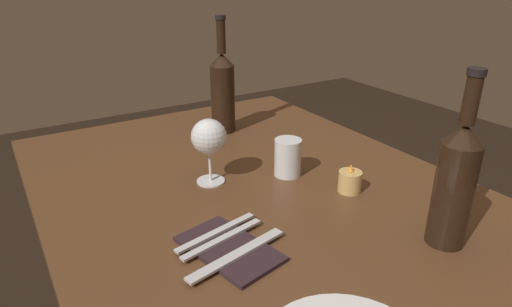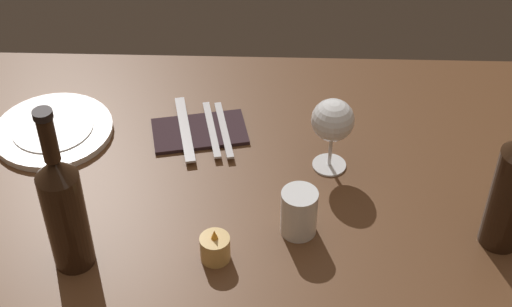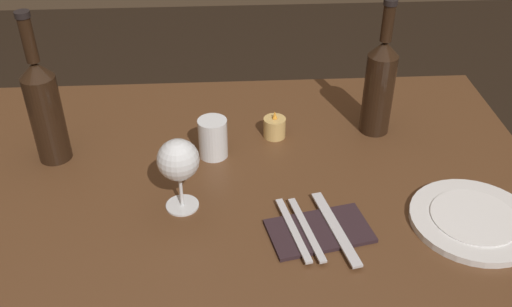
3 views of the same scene
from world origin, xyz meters
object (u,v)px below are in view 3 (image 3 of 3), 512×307
object	(u,v)px
dinner_plate	(473,220)
fork_outer	(293,229)
votive_candle	(274,128)
wine_bottle	(45,108)
water_tumbler	(213,140)
wine_glass_left	(178,161)
fork_inner	(306,229)
folded_napkin	(319,231)
wine_bottle_second	(379,84)
table_knife	(335,228)

from	to	relation	value
dinner_plate	fork_outer	size ratio (longest dim) A/B	1.35
votive_candle	wine_bottle	bearing A→B (deg)	-173.40
water_tumbler	fork_outer	xyz separation A→B (m)	(0.15, -0.27, -0.03)
wine_glass_left	wine_bottle	bearing A→B (deg)	147.11
fork_inner	wine_glass_left	bearing A→B (deg)	158.58
wine_glass_left	fork_outer	xyz separation A→B (m)	(0.21, -0.09, -0.10)
wine_glass_left	fork_inner	bearing A→B (deg)	-21.42
water_tumbler	fork_outer	world-z (taller)	water_tumbler
water_tumbler	dinner_plate	size ratio (longest dim) A/B	0.37
folded_napkin	water_tumbler	bearing A→B (deg)	126.61
wine_glass_left	votive_candle	bearing A→B (deg)	50.05
wine_bottle	votive_candle	distance (m)	0.51
wine_bottle_second	table_knife	bearing A→B (deg)	-113.51
wine_glass_left	folded_napkin	world-z (taller)	wine_glass_left
folded_napkin	votive_candle	bearing A→B (deg)	99.54
votive_candle	fork_outer	size ratio (longest dim) A/B	0.37
dinner_plate	folded_napkin	xyz separation A→B (m)	(-0.30, -0.01, -0.00)
fork_inner	table_knife	xyz separation A→B (m)	(0.05, 0.00, 0.00)
wine_bottle	folded_napkin	bearing A→B (deg)	-26.94
table_knife	fork_inner	bearing A→B (deg)	-180.00
dinner_plate	table_knife	world-z (taller)	dinner_plate
wine_bottle	wine_bottle_second	xyz separation A→B (m)	(0.73, 0.07, -0.00)
fork_inner	fork_outer	size ratio (longest dim) A/B	1.00
folded_napkin	fork_inner	xyz separation A→B (m)	(-0.02, -0.00, 0.01)
wine_bottle	votive_candle	bearing A→B (deg)	6.60
folded_napkin	table_knife	distance (m)	0.03
folded_napkin	table_knife	size ratio (longest dim) A/B	1.00
wine_bottle_second	table_knife	xyz separation A→B (m)	(-0.15, -0.35, -0.11)
wine_bottle_second	folded_napkin	world-z (taller)	wine_bottle_second
fork_inner	fork_outer	bearing A→B (deg)	180.00
wine_glass_left	wine_bottle_second	bearing A→B (deg)	30.16
wine_bottle	table_knife	xyz separation A→B (m)	(0.58, -0.28, -0.12)
wine_glass_left	folded_napkin	size ratio (longest dim) A/B	0.74
wine_glass_left	fork_outer	bearing A→B (deg)	-23.69
wine_bottle	table_knife	distance (m)	0.66
wine_glass_left	wine_bottle	xyz separation A→B (m)	(-0.29, 0.19, 0.02)
wine_bottle_second	fork_outer	world-z (taller)	wine_bottle_second
wine_glass_left	fork_inner	world-z (taller)	wine_glass_left
water_tumbler	votive_candle	size ratio (longest dim) A/B	1.35
wine_glass_left	votive_candle	xyz separation A→B (m)	(0.20, 0.24, -0.09)
fork_inner	fork_outer	distance (m)	0.03
fork_inner	wine_bottle_second	bearing A→B (deg)	59.38
dinner_plate	fork_outer	bearing A→B (deg)	-178.39
wine_glass_left	folded_napkin	xyz separation A→B (m)	(0.26, -0.09, -0.11)
wine_bottle_second	water_tumbler	size ratio (longest dim) A/B	3.56
votive_candle	fork_inner	bearing A→B (deg)	-84.63
votive_candle	fork_outer	world-z (taller)	votive_candle
folded_napkin	fork_inner	bearing A→B (deg)	-180.00
wine_glass_left	table_knife	xyz separation A→B (m)	(0.29, -0.09, -0.10)
wine_glass_left	dinner_plate	world-z (taller)	wine_glass_left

